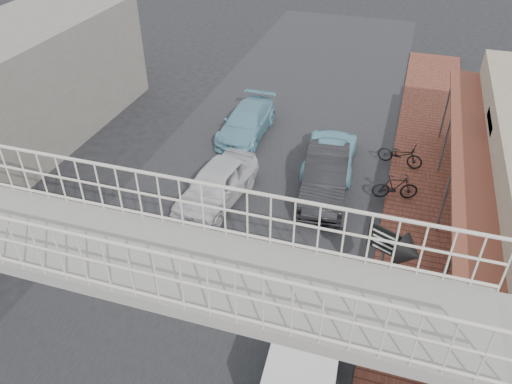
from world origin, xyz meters
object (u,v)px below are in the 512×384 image
Objects in this scene: dark_sedan at (325,177)px; arrow_sign at (407,253)px; white_hatchback at (216,184)px; angkot_far at (247,122)px; motorcycle_near at (400,154)px; motorcycle_far at (395,187)px; angkot_van at (303,366)px; angkot_curb at (331,152)px.

dark_sedan is 1.71× the size of arrow_sign.
white_hatchback is 4.16m from dark_sedan.
dark_sedan is 1.02× the size of angkot_far.
motorcycle_far is (0.00, -2.51, 0.02)m from motorcycle_near.
angkot_van is at bearing -88.59° from dark_sedan.
motorcycle_near is (2.63, 2.86, -0.17)m from dark_sedan.
angkot_far is (-4.18, 1.43, 0.06)m from angkot_curb.
angkot_far is at bearing 134.66° from dark_sedan.
angkot_far is at bearing 110.80° from angkot_van.
angkot_curb is 4.42m from angkot_far.
angkot_van reaches higher than motorcycle_far.
dark_sedan is at bearing 83.58° from motorcycle_far.
motorcycle_far is (2.63, 0.35, -0.15)m from dark_sedan.
angkot_curb is at bearing 116.41° from motorcycle_near.
arrow_sign is (0.50, -5.58, 1.67)m from motorcycle_far.
motorcycle_near is 8.28m from arrow_sign.
angkot_far is (-0.56, 5.27, -0.10)m from white_hatchback.
arrow_sign is at bearing -49.47° from angkot_far.
motorcycle_near is at bearing 79.26° from angkot_van.
white_hatchback reaches higher than angkot_far.
dark_sedan is at bearing 32.02° from white_hatchback.
motorcycle_far reaches higher than motorcycle_near.
motorcycle_far is at bearing -24.58° from angkot_far.
angkot_van is at bearing 156.50° from motorcycle_far.
arrow_sign is at bearing -19.11° from white_hatchback.
white_hatchback is 2.60× the size of motorcycle_far.
motorcycle_far is at bearing 1.64° from dark_sedan.
motorcycle_near is (6.98, -0.71, -0.07)m from angkot_far.
angkot_van is 9.16m from motorcycle_far.
motorcycle_near is 1.10× the size of motorcycle_far.
angkot_van is at bearing -46.90° from white_hatchback.
angkot_curb is at bearing 88.60° from dark_sedan.
arrow_sign is at bearing 171.01° from motorcycle_far.
angkot_van is at bearing -96.26° from arrow_sign.
motorcycle_far is at bearing 143.68° from angkot_curb.
motorcycle_far is at bearing -168.13° from motorcycle_near.
angkot_far is 2.42× the size of motorcycle_near.
angkot_far reaches higher than motorcycle_far.
angkot_curb is at bearing 43.45° from motorcycle_far.
angkot_far is 13.42m from angkot_van.
dark_sedan reaches higher than white_hatchback.
arrow_sign is (1.99, 3.45, 1.17)m from angkot_van.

